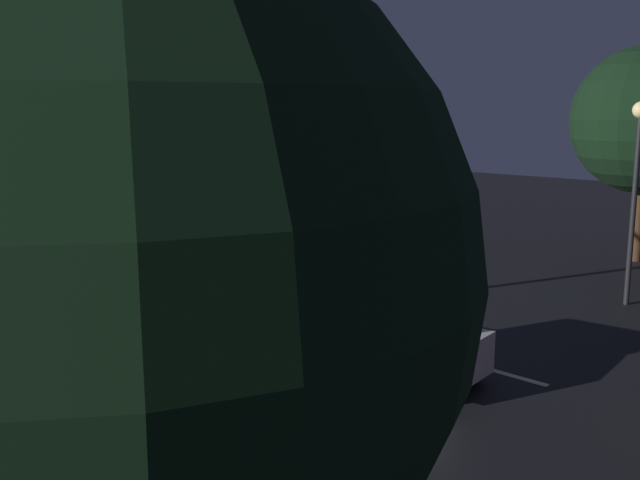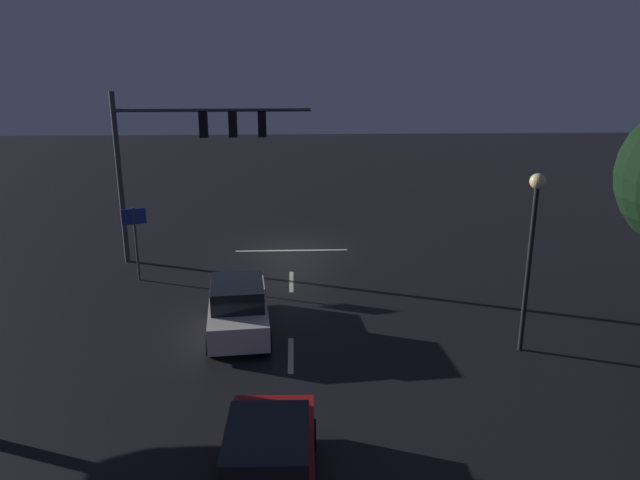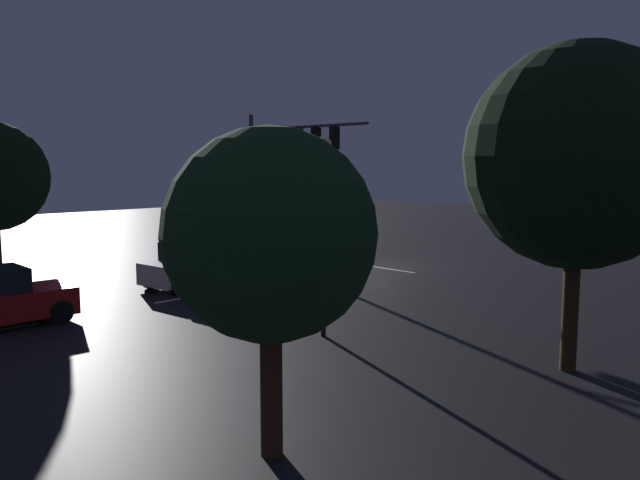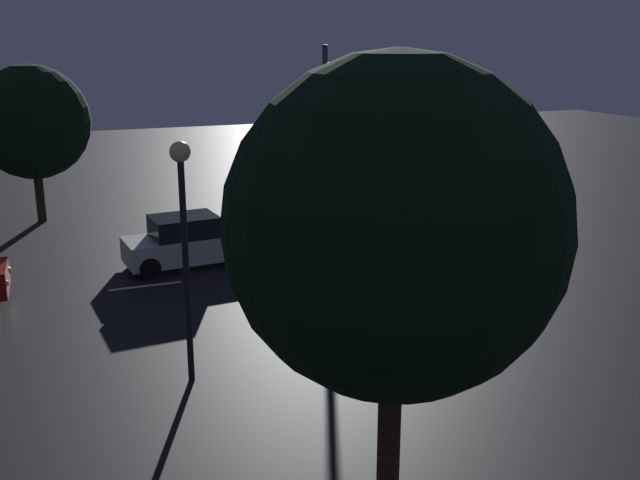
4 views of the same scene
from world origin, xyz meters
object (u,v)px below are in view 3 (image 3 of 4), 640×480
at_px(street_lamp_left_kerb, 323,199).
at_px(tree_left_far, 270,236).
at_px(car_approaching, 197,265).
at_px(tree_left_near, 578,157).
at_px(route_sign, 229,217).
at_px(traffic_signal_assembly, 289,155).

relative_size(street_lamp_left_kerb, tree_left_far, 1.02).
bearing_deg(tree_left_far, car_approaching, -29.36).
bearing_deg(street_lamp_left_kerb, tree_left_far, 128.43).
bearing_deg(street_lamp_left_kerb, tree_left_near, -161.96).
bearing_deg(tree_left_near, route_sign, -13.39).
height_order(tree_left_near, tree_left_far, tree_left_near).
height_order(street_lamp_left_kerb, route_sign, street_lamp_left_kerb).
bearing_deg(tree_left_far, tree_left_near, -101.00).
bearing_deg(tree_left_near, traffic_signal_assembly, -21.61).
relative_size(car_approaching, tree_left_far, 0.85).
xyz_separation_m(street_lamp_left_kerb, tree_left_far, (-4.45, 5.61, -0.16)).
distance_m(car_approaching, tree_left_near, 14.98).
height_order(car_approaching, street_lamp_left_kerb, street_lamp_left_kerb).
bearing_deg(tree_left_near, car_approaching, 0.97).
relative_size(street_lamp_left_kerb, tree_left_near, 0.73).
height_order(car_approaching, tree_left_near, tree_left_near).
height_order(car_approaching, route_sign, route_sign).
distance_m(car_approaching, tree_left_far, 15.14).
height_order(traffic_signal_assembly, route_sign, traffic_signal_assembly).
bearing_deg(tree_left_far, traffic_signal_assembly, -42.65).
xyz_separation_m(car_approaching, route_sign, (4.27, -4.70, 1.30)).
distance_m(car_approaching, street_lamp_left_kerb, 9.16).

